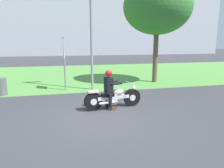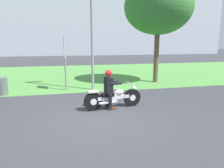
{
  "view_description": "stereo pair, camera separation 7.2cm",
  "coord_description": "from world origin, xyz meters",
  "px_view_note": "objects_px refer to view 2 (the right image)",
  "views": [
    {
      "loc": [
        -1.1,
        -5.99,
        2.33
      ],
      "look_at": [
        0.64,
        1.16,
        0.85
      ],
      "focal_mm": 33.06,
      "sensor_mm": 36.0,
      "label": 1
    },
    {
      "loc": [
        -1.03,
        -6.0,
        2.33
      ],
      "look_at": [
        0.64,
        1.16,
        0.85
      ],
      "focal_mm": 33.06,
      "sensor_mm": 36.0,
      "label": 2
    }
  ],
  "objects_px": {
    "rider_lead": "(109,86)",
    "sign_banner": "(65,55)",
    "streetlight_pole": "(94,10)",
    "motorcycle_lead": "(113,97)",
    "trash_can": "(2,86)",
    "tree_roadside": "(158,7)"
  },
  "relations": [
    {
      "from": "streetlight_pole",
      "to": "trash_can",
      "type": "bearing_deg",
      "value": -177.5
    },
    {
      "from": "rider_lead",
      "to": "sign_banner",
      "type": "height_order",
      "value": "sign_banner"
    },
    {
      "from": "motorcycle_lead",
      "to": "streetlight_pole",
      "type": "height_order",
      "value": "streetlight_pole"
    },
    {
      "from": "streetlight_pole",
      "to": "sign_banner",
      "type": "relative_size",
      "value": 2.4
    },
    {
      "from": "tree_roadside",
      "to": "sign_banner",
      "type": "distance_m",
      "value": 5.95
    },
    {
      "from": "streetlight_pole",
      "to": "sign_banner",
      "type": "bearing_deg",
      "value": 173.07
    },
    {
      "from": "sign_banner",
      "to": "trash_can",
      "type": "bearing_deg",
      "value": -172.74
    },
    {
      "from": "sign_banner",
      "to": "streetlight_pole",
      "type": "bearing_deg",
      "value": -6.93
    },
    {
      "from": "tree_roadside",
      "to": "trash_can",
      "type": "distance_m",
      "value": 9.08
    },
    {
      "from": "rider_lead",
      "to": "trash_can",
      "type": "bearing_deg",
      "value": 136.88
    },
    {
      "from": "tree_roadside",
      "to": "streetlight_pole",
      "type": "distance_m",
      "value": 4.05
    },
    {
      "from": "motorcycle_lead",
      "to": "rider_lead",
      "type": "distance_m",
      "value": 0.46
    },
    {
      "from": "motorcycle_lead",
      "to": "sign_banner",
      "type": "relative_size",
      "value": 0.83
    },
    {
      "from": "tree_roadside",
      "to": "streetlight_pole",
      "type": "height_order",
      "value": "streetlight_pole"
    },
    {
      "from": "streetlight_pole",
      "to": "sign_banner",
      "type": "distance_m",
      "value": 2.57
    },
    {
      "from": "motorcycle_lead",
      "to": "tree_roadside",
      "type": "bearing_deg",
      "value": 42.2
    },
    {
      "from": "rider_lead",
      "to": "streetlight_pole",
      "type": "xyz_separation_m",
      "value": [
        -0.03,
        3.2,
        3.04
      ]
    },
    {
      "from": "streetlight_pole",
      "to": "sign_banner",
      "type": "height_order",
      "value": "streetlight_pole"
    },
    {
      "from": "rider_lead",
      "to": "tree_roadside",
      "type": "height_order",
      "value": "tree_roadside"
    },
    {
      "from": "trash_can",
      "to": "sign_banner",
      "type": "distance_m",
      "value": 3.13
    },
    {
      "from": "motorcycle_lead",
      "to": "trash_can",
      "type": "bearing_deg",
      "value": 138.09
    },
    {
      "from": "rider_lead",
      "to": "trash_can",
      "type": "xyz_separation_m",
      "value": [
        -4.27,
        3.01,
        -0.43
      ]
    }
  ]
}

